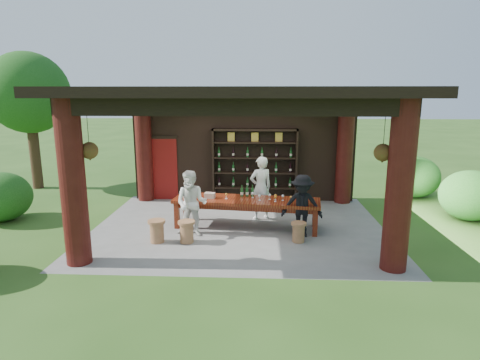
{
  "coord_description": "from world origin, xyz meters",
  "views": [
    {
      "loc": [
        0.49,
        -9.89,
        3.39
      ],
      "look_at": [
        0.0,
        0.4,
        1.15
      ],
      "focal_mm": 30.0,
      "sensor_mm": 36.0,
      "label": 1
    }
  ],
  "objects_px": {
    "stool_far_left": "(157,231)",
    "guest_man": "(302,206)",
    "host": "(261,188)",
    "guest_woman": "(192,204)",
    "napkin_basket": "(210,195)",
    "stool_near_right": "(299,232)",
    "wine_shelf": "(255,166)",
    "tasting_table": "(246,203)",
    "stool_near_left": "(187,231)"
  },
  "relations": [
    {
      "from": "stool_near_left",
      "to": "guest_man",
      "type": "height_order",
      "value": "guest_man"
    },
    {
      "from": "stool_far_left",
      "to": "guest_man",
      "type": "distance_m",
      "value": 3.46
    },
    {
      "from": "tasting_table",
      "to": "stool_far_left",
      "type": "relative_size",
      "value": 7.13
    },
    {
      "from": "wine_shelf",
      "to": "stool_near_right",
      "type": "height_order",
      "value": "wine_shelf"
    },
    {
      "from": "stool_far_left",
      "to": "guest_man",
      "type": "bearing_deg",
      "value": 9.64
    },
    {
      "from": "napkin_basket",
      "to": "wine_shelf",
      "type": "bearing_deg",
      "value": 65.25
    },
    {
      "from": "guest_man",
      "to": "stool_near_right",
      "type": "bearing_deg",
      "value": -98.52
    },
    {
      "from": "stool_near_right",
      "to": "wine_shelf",
      "type": "bearing_deg",
      "value": 107.07
    },
    {
      "from": "wine_shelf",
      "to": "guest_man",
      "type": "bearing_deg",
      "value": -69.17
    },
    {
      "from": "guest_woman",
      "to": "napkin_basket",
      "type": "relative_size",
      "value": 6.15
    },
    {
      "from": "stool_near_left",
      "to": "stool_near_right",
      "type": "relative_size",
      "value": 1.11
    },
    {
      "from": "stool_near_left",
      "to": "stool_far_left",
      "type": "xyz_separation_m",
      "value": [
        -0.69,
        -0.02,
        0.01
      ]
    },
    {
      "from": "guest_woman",
      "to": "napkin_basket",
      "type": "xyz_separation_m",
      "value": [
        0.35,
        0.71,
        0.02
      ]
    },
    {
      "from": "host",
      "to": "guest_man",
      "type": "height_order",
      "value": "host"
    },
    {
      "from": "tasting_table",
      "to": "guest_woman",
      "type": "distance_m",
      "value": 1.46
    },
    {
      "from": "napkin_basket",
      "to": "tasting_table",
      "type": "bearing_deg",
      "value": -3.33
    },
    {
      "from": "wine_shelf",
      "to": "guest_woman",
      "type": "bearing_deg",
      "value": -115.08
    },
    {
      "from": "wine_shelf",
      "to": "napkin_basket",
      "type": "xyz_separation_m",
      "value": [
        -1.12,
        -2.43,
        -0.34
      ]
    },
    {
      "from": "wine_shelf",
      "to": "napkin_basket",
      "type": "distance_m",
      "value": 2.7
    },
    {
      "from": "host",
      "to": "stool_far_left",
      "type": "bearing_deg",
      "value": 15.09
    },
    {
      "from": "tasting_table",
      "to": "stool_near_right",
      "type": "relative_size",
      "value": 8.12
    },
    {
      "from": "tasting_table",
      "to": "napkin_basket",
      "type": "bearing_deg",
      "value": 176.67
    },
    {
      "from": "napkin_basket",
      "to": "stool_far_left",
      "type": "bearing_deg",
      "value": -131.92
    },
    {
      "from": "stool_far_left",
      "to": "host",
      "type": "distance_m",
      "value": 3.12
    },
    {
      "from": "wine_shelf",
      "to": "napkin_basket",
      "type": "height_order",
      "value": "wine_shelf"
    },
    {
      "from": "wine_shelf",
      "to": "host",
      "type": "relative_size",
      "value": 1.52
    },
    {
      "from": "stool_far_left",
      "to": "napkin_basket",
      "type": "relative_size",
      "value": 2.05
    },
    {
      "from": "tasting_table",
      "to": "guest_man",
      "type": "distance_m",
      "value": 1.47
    },
    {
      "from": "wine_shelf",
      "to": "stool_near_right",
      "type": "xyz_separation_m",
      "value": [
        1.07,
        -3.47,
        -0.92
      ]
    },
    {
      "from": "stool_far_left",
      "to": "guest_man",
      "type": "xyz_separation_m",
      "value": [
        3.38,
        0.57,
        0.47
      ]
    },
    {
      "from": "guest_woman",
      "to": "stool_near_right",
      "type": "bearing_deg",
      "value": -0.18
    },
    {
      "from": "stool_near_left",
      "to": "stool_near_right",
      "type": "xyz_separation_m",
      "value": [
        2.59,
        0.16,
        -0.03
      ]
    },
    {
      "from": "tasting_table",
      "to": "stool_near_right",
      "type": "bearing_deg",
      "value": -38.33
    },
    {
      "from": "stool_far_left",
      "to": "wine_shelf",
      "type": "bearing_deg",
      "value": 58.77
    },
    {
      "from": "wine_shelf",
      "to": "guest_man",
      "type": "relative_size",
      "value": 1.74
    },
    {
      "from": "stool_near_right",
      "to": "napkin_basket",
      "type": "distance_m",
      "value": 2.49
    },
    {
      "from": "host",
      "to": "guest_woman",
      "type": "relative_size",
      "value": 1.08
    },
    {
      "from": "tasting_table",
      "to": "host",
      "type": "bearing_deg",
      "value": 64.07
    },
    {
      "from": "host",
      "to": "guest_man",
      "type": "relative_size",
      "value": 1.15
    },
    {
      "from": "host",
      "to": "napkin_basket",
      "type": "distance_m",
      "value": 1.48
    },
    {
      "from": "host",
      "to": "guest_man",
      "type": "xyz_separation_m",
      "value": [
        0.98,
        -1.33,
        -0.11
      ]
    },
    {
      "from": "stool_far_left",
      "to": "napkin_basket",
      "type": "distance_m",
      "value": 1.72
    },
    {
      "from": "wine_shelf",
      "to": "stool_far_left",
      "type": "distance_m",
      "value": 4.35
    },
    {
      "from": "guest_man",
      "to": "napkin_basket",
      "type": "relative_size",
      "value": 5.81
    },
    {
      "from": "stool_near_right",
      "to": "guest_woman",
      "type": "xyz_separation_m",
      "value": [
        -2.54,
        0.32,
        0.55
      ]
    },
    {
      "from": "host",
      "to": "guest_man",
      "type": "distance_m",
      "value": 1.66
    },
    {
      "from": "guest_woman",
      "to": "stool_far_left",
      "type": "bearing_deg",
      "value": -138.75
    },
    {
      "from": "stool_far_left",
      "to": "host",
      "type": "relative_size",
      "value": 0.31
    },
    {
      "from": "host",
      "to": "napkin_basket",
      "type": "bearing_deg",
      "value": 4.48
    },
    {
      "from": "guest_woman",
      "to": "wine_shelf",
      "type": "bearing_deg",
      "value": 72.01
    }
  ]
}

